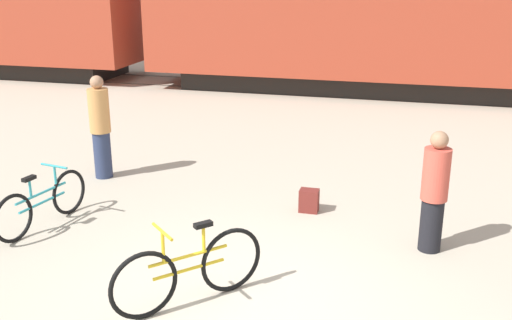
% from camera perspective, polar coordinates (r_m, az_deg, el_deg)
% --- Properties ---
extents(ground_plane, '(80.00, 80.00, 0.00)m').
position_cam_1_polar(ground_plane, '(6.56, -1.52, -13.88)').
color(ground_plane, '#B2A893').
extents(rail_near, '(49.41, 0.07, 0.01)m').
position_cam_1_polar(rail_near, '(17.08, 9.24, 6.11)').
color(rail_near, '#4C4238').
rests_on(rail_near, ground_plane).
extents(rail_far, '(49.41, 0.07, 0.01)m').
position_cam_1_polar(rail_far, '(18.48, 9.71, 6.99)').
color(rail_far, '#4C4238').
rests_on(rail_far, ground_plane).
extents(bicycle_teal, '(0.46, 1.69, 0.82)m').
position_cam_1_polar(bicycle_teal, '(8.78, -19.66, -3.87)').
color(bicycle_teal, black).
rests_on(bicycle_teal, ground_plane).
extents(bicycle_yellow, '(1.24, 1.34, 0.93)m').
position_cam_1_polar(bicycle_yellow, '(6.48, -6.38, -10.41)').
color(bicycle_yellow, black).
rests_on(bicycle_yellow, ground_plane).
extents(person_in_tan, '(0.35, 0.35, 1.76)m').
position_cam_1_polar(person_in_tan, '(10.39, -14.61, 3.04)').
color(person_in_tan, '#283351').
rests_on(person_in_tan, ground_plane).
extents(person_in_red, '(0.33, 0.33, 1.57)m').
position_cam_1_polar(person_in_red, '(7.77, 16.62, -2.95)').
color(person_in_red, black).
rests_on(person_in_red, ground_plane).
extents(backpack, '(0.28, 0.20, 0.34)m').
position_cam_1_polar(backpack, '(8.87, 5.07, -3.88)').
color(backpack, maroon).
rests_on(backpack, ground_plane).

